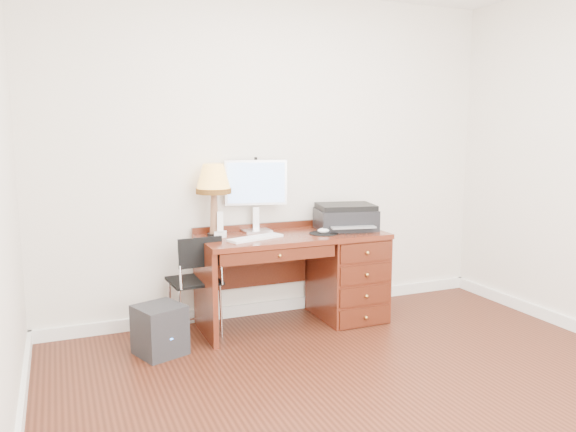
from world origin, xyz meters
name	(u,v)px	position (x,y,z in m)	size (l,w,h in m)	color
ground	(384,397)	(0.00, 0.00, 0.00)	(4.00, 4.00, 0.00)	#35150C
room_shell	(335,351)	(0.00, 0.63, 0.05)	(4.00, 4.00, 4.00)	silver
desk	(328,271)	(0.32, 1.40, 0.41)	(1.50, 0.67, 0.75)	#5C2213
monitor	(255,187)	(-0.23, 1.64, 1.12)	(0.51, 0.21, 0.59)	silver
keyboard	(256,238)	(-0.35, 1.32, 0.76)	(0.46, 0.13, 0.02)	white
mouse_pad	(324,232)	(0.24, 1.31, 0.76)	(0.23, 0.23, 0.05)	black
printer	(346,217)	(0.50, 1.43, 0.85)	(0.55, 0.46, 0.21)	black
leg_lamp	(214,183)	(-0.60, 1.56, 1.17)	(0.28, 0.28, 0.57)	black
phone	(220,229)	(-0.57, 1.51, 0.81)	(0.12, 0.12, 0.20)	white
pen_cup	(329,221)	(0.42, 1.58, 0.80)	(0.09, 0.09, 0.11)	black
chair	(196,275)	(-0.79, 1.44, 0.48)	(0.40, 0.40, 0.79)	black
equipment_box	(160,330)	(-1.12, 1.17, 0.18)	(0.30, 0.30, 0.36)	black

